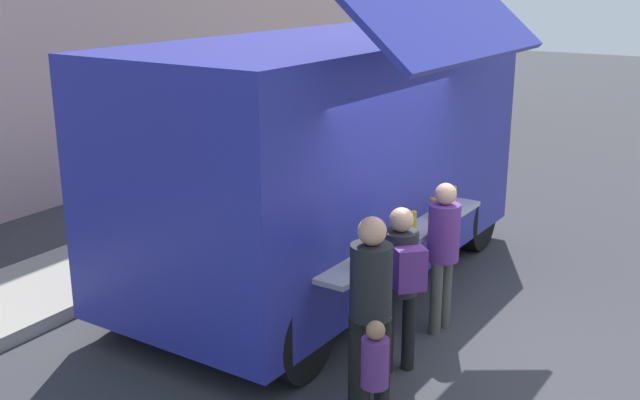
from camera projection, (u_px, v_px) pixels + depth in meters
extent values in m
plane|color=#38383D|center=(463.00, 342.00, 7.81)|extent=(60.00, 60.00, 0.00)
cube|color=#2B309D|center=(327.00, 153.00, 8.90)|extent=(5.65, 2.58, 2.62)
cube|color=#2B309D|center=(444.00, 13.00, 7.11)|extent=(3.10, 1.04, 0.82)
cube|color=black|center=(391.00, 147.00, 7.76)|extent=(2.92, 0.19, 1.18)
cube|color=#B7B7BC|center=(407.00, 237.00, 7.91)|extent=(3.08, 0.45, 0.05)
cylinder|color=green|center=(356.00, 255.00, 7.00)|extent=(0.08, 0.08, 0.23)
cylinder|color=green|center=(379.00, 243.00, 7.35)|extent=(0.07, 0.07, 0.21)
cylinder|color=silver|center=(396.00, 230.00, 7.73)|extent=(0.07, 0.07, 0.20)
cylinder|color=yellow|center=(413.00, 220.00, 8.06)|extent=(0.08, 0.08, 0.19)
cylinder|color=orange|center=(433.00, 208.00, 8.41)|extent=(0.08, 0.08, 0.22)
cylinder|color=yellow|center=(453.00, 197.00, 8.74)|extent=(0.07, 0.07, 0.26)
cube|color=black|center=(431.00, 84.00, 10.95)|extent=(0.15, 2.04, 1.15)
cylinder|color=black|center=(344.00, 193.00, 11.45)|extent=(0.90, 0.28, 0.90)
cylinder|color=black|center=(476.00, 217.00, 10.34)|extent=(0.90, 0.28, 0.90)
cylinder|color=black|center=(136.00, 284.00, 8.11)|extent=(0.90, 0.28, 0.90)
cylinder|color=black|center=(299.00, 334.00, 7.00)|extent=(0.90, 0.28, 0.90)
cylinder|color=#2F5B35|center=(332.00, 158.00, 13.64)|extent=(0.60, 0.60, 0.88)
cylinder|color=#4A4942|center=(436.00, 298.00, 7.90)|extent=(0.12, 0.12, 0.79)
cylinder|color=#4A4942|center=(446.00, 292.00, 8.06)|extent=(0.12, 0.12, 0.79)
cylinder|color=#5C2E7E|center=(444.00, 232.00, 7.78)|extent=(0.33, 0.33, 0.59)
sphere|color=#E0A883|center=(446.00, 194.00, 7.66)|extent=(0.22, 0.22, 0.22)
cylinder|color=black|center=(387.00, 333.00, 7.14)|extent=(0.13, 0.13, 0.79)
cylinder|color=black|center=(409.00, 330.00, 7.19)|extent=(0.13, 0.13, 0.79)
cylinder|color=#242327|center=(400.00, 262.00, 6.97)|extent=(0.33, 0.33, 0.60)
sphere|color=#E2AD83|center=(401.00, 220.00, 6.85)|extent=(0.22, 0.22, 0.22)
cube|color=#5A2C7E|center=(410.00, 269.00, 6.73)|extent=(0.31, 0.31, 0.39)
cylinder|color=black|center=(356.00, 363.00, 6.53)|extent=(0.13, 0.13, 0.85)
cylinder|color=black|center=(383.00, 363.00, 6.54)|extent=(0.13, 0.13, 0.85)
cylinder|color=#222426|center=(371.00, 282.00, 6.32)|extent=(0.35, 0.35, 0.64)
sphere|color=#E0A181|center=(372.00, 231.00, 6.19)|extent=(0.24, 0.24, 0.24)
cylinder|color=#5A2F76|center=(375.00, 363.00, 5.92)|extent=(0.22, 0.22, 0.40)
sphere|color=#9D7250|center=(376.00, 330.00, 5.84)|extent=(0.15, 0.15, 0.15)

